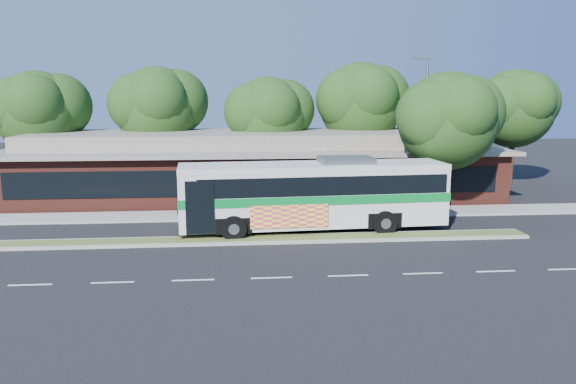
{
  "coord_description": "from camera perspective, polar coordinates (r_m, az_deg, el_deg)",
  "views": [
    {
      "loc": [
        -1.24,
        -25.73,
        6.99
      ],
      "look_at": [
        1.34,
        2.77,
        2.0
      ],
      "focal_mm": 35.0,
      "sensor_mm": 36.0,
      "label": 1
    }
  ],
  "objects": [
    {
      "name": "tree_bg_c",
      "position": [
        40.97,
        -1.5,
        7.94
      ],
      "size": [
        6.24,
        5.6,
        8.26
      ],
      "color": "black",
      "rests_on": "ground"
    },
    {
      "name": "plaza_building",
      "position": [
        39.04,
        -3.33,
        2.72
      ],
      "size": [
        33.2,
        11.2,
        4.45
      ],
      "color": "#59251C",
      "rests_on": "ground"
    },
    {
      "name": "lamp_post",
      "position": [
        33.58,
        13.67,
        6.05
      ],
      "size": [
        0.93,
        0.18,
        9.07
      ],
      "color": "slate",
      "rests_on": "ground"
    },
    {
      "name": "tree_bg_f",
      "position": [
        47.16,
        22.41,
        8.03
      ],
      "size": [
        6.69,
        6.0,
        8.92
      ],
      "color": "black",
      "rests_on": "ground"
    },
    {
      "name": "sidewalk_tree",
      "position": [
        34.5,
        16.47,
        7.17
      ],
      "size": [
        6.38,
        5.72,
        8.32
      ],
      "color": "black",
      "rests_on": "ground"
    },
    {
      "name": "ground",
      "position": [
        26.69,
        -2.35,
        -5.3
      ],
      "size": [
        120.0,
        120.0,
        0.0
      ],
      "primitive_type": "plane",
      "color": "black",
      "rests_on": "ground"
    },
    {
      "name": "sidewalk",
      "position": [
        32.89,
        -2.91,
        -2.28
      ],
      "size": [
        44.0,
        2.6,
        0.12
      ],
      "primitive_type": "cube",
      "color": "gray",
      "rests_on": "ground"
    },
    {
      "name": "transit_bus",
      "position": [
        28.81,
        2.7,
        0.18
      ],
      "size": [
        13.81,
        3.84,
        3.83
      ],
      "rotation": [
        0.0,
        0.0,
        0.06
      ],
      "color": "silver",
      "rests_on": "ground"
    },
    {
      "name": "median_strip",
      "position": [
        27.25,
        -2.41,
        -4.82
      ],
      "size": [
        26.0,
        1.1,
        0.15
      ],
      "primitive_type": "cube",
      "color": "#535A26",
      "rests_on": "ground"
    },
    {
      "name": "tree_bg_d",
      "position": [
        42.99,
        7.94,
        9.04
      ],
      "size": [
        6.91,
        6.2,
        9.37
      ],
      "color": "black",
      "rests_on": "ground"
    },
    {
      "name": "tree_bg_e",
      "position": [
        43.78,
        15.93,
        7.89
      ],
      "size": [
        6.47,
        5.8,
        8.5
      ],
      "color": "black",
      "rests_on": "ground"
    },
    {
      "name": "tree_bg_a",
      "position": [
        43.0,
        -23.47,
        7.59
      ],
      "size": [
        6.47,
        5.8,
        8.63
      ],
      "color": "black",
      "rests_on": "ground"
    },
    {
      "name": "tree_bg_b",
      "position": [
        42.22,
        -12.57,
        8.51
      ],
      "size": [
        6.69,
        6.0,
        9.0
      ],
      "color": "black",
      "rests_on": "ground"
    }
  ]
}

